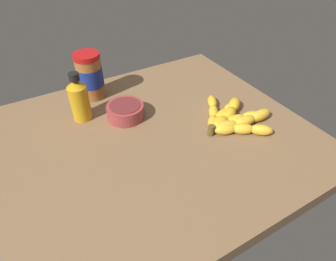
% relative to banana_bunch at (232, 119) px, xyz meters
% --- Properties ---
extents(ground_plane, '(0.90, 0.79, 0.04)m').
position_rel_banana_bunch_xyz_m(ground_plane, '(-0.24, 0.07, -0.04)').
color(ground_plane, brown).
extents(banana_bunch, '(0.23, 0.26, 0.04)m').
position_rel_banana_bunch_xyz_m(banana_bunch, '(0.00, 0.00, 0.00)').
color(banana_bunch, gold).
rests_on(banana_bunch, ground_plane).
extents(peanut_butter_jar, '(0.09, 0.09, 0.16)m').
position_rel_banana_bunch_xyz_m(peanut_butter_jar, '(-0.32, 0.37, 0.06)').
color(peanut_butter_jar, '#9E602D').
rests_on(peanut_butter_jar, ground_plane).
extents(honey_bottle, '(0.06, 0.06, 0.16)m').
position_rel_banana_bunch_xyz_m(honey_bottle, '(-0.39, 0.26, 0.05)').
color(honey_bottle, orange).
rests_on(honey_bottle, ground_plane).
extents(small_bowl, '(0.12, 0.12, 0.05)m').
position_rel_banana_bunch_xyz_m(small_bowl, '(-0.27, 0.19, 0.01)').
color(small_bowl, '#993838').
rests_on(small_bowl, ground_plane).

